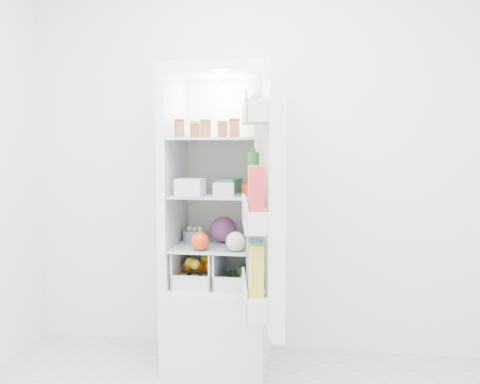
% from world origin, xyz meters
% --- Properties ---
extents(room_walls, '(3.02, 3.02, 2.61)m').
position_xyz_m(room_walls, '(0.00, 0.00, 1.59)').
color(room_walls, white).
rests_on(room_walls, ground).
extents(refrigerator, '(0.60, 0.60, 1.80)m').
position_xyz_m(refrigerator, '(-0.20, 1.25, 0.67)').
color(refrigerator, white).
rests_on(refrigerator, ground).
extents(shelf_low, '(0.49, 0.53, 0.01)m').
position_xyz_m(shelf_low, '(-0.20, 1.19, 0.74)').
color(shelf_low, '#ABC0C8').
rests_on(shelf_low, refrigerator).
extents(shelf_mid, '(0.49, 0.53, 0.02)m').
position_xyz_m(shelf_mid, '(-0.20, 1.19, 1.05)').
color(shelf_mid, '#ABC0C8').
rests_on(shelf_mid, refrigerator).
extents(shelf_top, '(0.49, 0.53, 0.02)m').
position_xyz_m(shelf_top, '(-0.20, 1.19, 1.38)').
color(shelf_top, '#ABC0C8').
rests_on(shelf_top, refrigerator).
extents(crisper_left, '(0.23, 0.46, 0.22)m').
position_xyz_m(crisper_left, '(-0.32, 1.19, 0.61)').
color(crisper_left, silver).
rests_on(crisper_left, refrigerator).
extents(crisper_right, '(0.23, 0.46, 0.22)m').
position_xyz_m(crisper_right, '(-0.08, 1.19, 0.61)').
color(crisper_right, silver).
rests_on(crisper_right, refrigerator).
extents(condiment_jars, '(0.38, 0.16, 0.08)m').
position_xyz_m(condiment_jars, '(-0.24, 1.07, 1.43)').
color(condiment_jars, '#B21919').
rests_on(condiment_jars, shelf_top).
extents(squeeze_bottle, '(0.06, 0.06, 0.19)m').
position_xyz_m(squeeze_bottle, '(-0.01, 1.22, 1.48)').
color(squeeze_bottle, white).
rests_on(squeeze_bottle, shelf_top).
extents(tub_white, '(0.16, 0.16, 0.10)m').
position_xyz_m(tub_white, '(-0.32, 0.99, 1.11)').
color(tub_white, silver).
rests_on(tub_white, shelf_mid).
extents(tub_cream, '(0.14, 0.14, 0.07)m').
position_xyz_m(tub_cream, '(-0.15, 1.10, 1.09)').
color(tub_cream, beige).
rests_on(tub_cream, shelf_mid).
extents(tin_red, '(0.11, 0.11, 0.06)m').
position_xyz_m(tin_red, '(-0.01, 1.13, 1.09)').
color(tin_red, red).
rests_on(tin_red, shelf_mid).
extents(foil_tray, '(0.19, 0.16, 0.04)m').
position_xyz_m(foil_tray, '(-0.23, 1.19, 1.08)').
color(foil_tray, silver).
rests_on(foil_tray, shelf_mid).
extents(tub_green, '(0.14, 0.17, 0.09)m').
position_xyz_m(tub_green, '(-0.13, 1.19, 1.10)').
color(tub_green, '#3E8954').
rests_on(tub_green, shelf_mid).
extents(red_cabbage, '(0.16, 0.16, 0.16)m').
position_xyz_m(red_cabbage, '(-0.18, 1.23, 0.83)').
color(red_cabbage, '#5C205D').
rests_on(red_cabbage, shelf_low).
extents(bell_pepper, '(0.11, 0.11, 0.11)m').
position_xyz_m(bell_pepper, '(-0.26, 0.97, 0.80)').
color(bell_pepper, red).
rests_on(bell_pepper, shelf_low).
extents(mushroom_bowl, '(0.18, 0.18, 0.07)m').
position_xyz_m(mushroom_bowl, '(-0.36, 1.26, 0.78)').
color(mushroom_bowl, '#7CA1BA').
rests_on(mushroom_bowl, shelf_low).
extents(salad_bag, '(0.11, 0.11, 0.11)m').
position_xyz_m(salad_bag, '(-0.06, 0.97, 0.80)').
color(salad_bag, beige).
rests_on(salad_bag, shelf_low).
extents(citrus_pile, '(0.20, 0.24, 0.16)m').
position_xyz_m(citrus_pile, '(-0.32, 1.13, 0.59)').
color(citrus_pile, orange).
rests_on(citrus_pile, refrigerator).
extents(veg_pile, '(0.16, 0.30, 0.10)m').
position_xyz_m(veg_pile, '(-0.07, 1.18, 0.56)').
color(veg_pile, '#1D4B19').
rests_on(veg_pile, refrigerator).
extents(fridge_door, '(0.26, 0.60, 1.30)m').
position_xyz_m(fridge_door, '(0.15, 0.61, 1.09)').
color(fridge_door, white).
rests_on(fridge_door, refrigerator).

